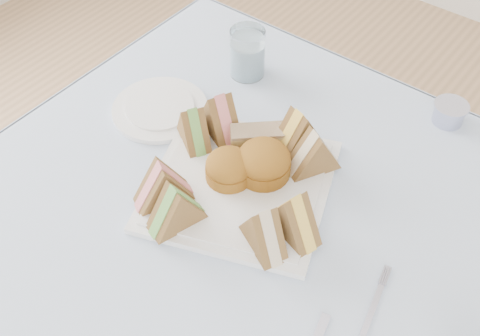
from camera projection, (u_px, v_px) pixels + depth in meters
The scene contains 17 objects.
tablecloth at pixel (242, 243), 0.95m from camera, with size 1.02×1.02×0.01m, color white.
serving_plate at pixel (240, 185), 1.02m from camera, with size 0.30×0.30×0.01m, color white.
sandwich_fl_a at pixel (162, 182), 0.96m from camera, with size 0.10×0.05×0.09m, color brown, non-canonical shape.
sandwich_fl_b at pixel (176, 205), 0.93m from camera, with size 0.09×0.04×0.08m, color brown, non-canonical shape.
sandwich_fr_a at pixel (294, 214), 0.92m from camera, with size 0.10×0.04×0.09m, color brown, non-canonical shape.
sandwich_fr_b at pixel (264, 228), 0.91m from camera, with size 0.09×0.04×0.08m, color brown, non-canonical shape.
sandwich_bl_a at pixel (193, 126), 1.06m from camera, with size 0.09×0.04×0.08m, color brown, non-canonical shape.
sandwich_bl_b at pixel (220, 114), 1.07m from camera, with size 0.10×0.05×0.09m, color brown, non-canonical shape.
sandwich_br_a at pixel (314, 151), 1.01m from camera, with size 0.09×0.04×0.08m, color brown, non-canonical shape.
sandwich_br_b at pixel (298, 131), 1.04m from camera, with size 0.10×0.05×0.09m, color brown, non-canonical shape.
scone_left at pixel (229, 167), 1.01m from camera, with size 0.08×0.08×0.05m, color olive.
scone_right at pixel (264, 162), 1.01m from camera, with size 0.09×0.09×0.06m, color olive.
pastry_slice at pixel (258, 139), 1.06m from camera, with size 0.10×0.04×0.05m, color #CCBE6E.
side_plate at pixel (160, 109), 1.16m from camera, with size 0.18×0.18×0.01m, color white.
water_glass at pixel (247, 53), 1.20m from camera, with size 0.07×0.07×0.10m, color white.
tea_strainer at pixel (449, 114), 1.13m from camera, with size 0.07×0.07×0.04m, color #B3B3CF.
fork at pixel (365, 329), 0.85m from camera, with size 0.01×0.16×0.00m, color #B3B3CF.
Camera 1 is at (0.34, -0.44, 1.53)m, focal length 45.00 mm.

